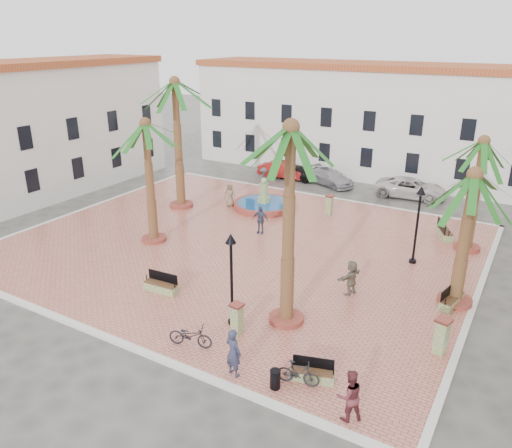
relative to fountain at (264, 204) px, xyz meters
The scene contains 36 objects.
ground 6.66m from the fountain, 71.78° to the right, with size 120.00×120.00×0.00m, color #56544F.
plaza 6.66m from the fountain, 71.78° to the right, with size 26.00×22.00×0.15m, color #CD725F.
kerb_n 5.14m from the fountain, 66.08° to the left, with size 26.30×0.30×0.16m, color silver.
kerb_s 17.44m from the fountain, 83.15° to the right, with size 26.30×0.30×0.16m, color silver.
kerb_e 16.35m from the fountain, 22.72° to the right, with size 0.30×22.30×0.16m, color silver.
kerb_w 12.62m from the fountain, 149.97° to the right, with size 0.30×22.30×0.16m, color silver.
building_north 14.49m from the fountain, 81.36° to the left, with size 30.40×7.40×9.50m.
building_west 18.62m from the fountain, 159.53° to the right, with size 6.40×24.40×10.00m.
fountain is the anchor object (origin of this frame).
palm_nw 9.54m from the fountain, 152.65° to the right, with size 5.41×5.41×9.06m.
palm_sw 10.76m from the fountain, 107.77° to the right, with size 4.78×4.78×7.36m.
palm_s 16.63m from the fountain, 56.54° to the right, with size 4.98×4.98×8.75m.
palm_e 16.74m from the fountain, 26.64° to the right, with size 5.09×5.09×6.49m.
palm_ne 14.69m from the fountain, ahead, with size 4.81×4.81×6.64m.
bench_s 13.34m from the fountain, 82.14° to the right, with size 1.80×0.65×0.94m.
bench_se 18.96m from the fountain, 54.99° to the right, with size 1.66×0.93×0.84m.
bench_e 16.03m from the fountain, 27.81° to the right, with size 0.88×1.81×0.92m.
bench_ne 12.23m from the fountain, ahead, with size 1.34×1.99×1.01m.
lamppost_s 15.45m from the fountain, 65.38° to the right, with size 0.45×0.45×4.18m.
lamppost_e 12.37m from the fountain, 18.13° to the right, with size 0.47×0.47×4.34m.
bollard_se 16.00m from the fountain, 64.26° to the right, with size 0.55×0.55×1.40m.
bollard_n 4.69m from the fountain, 13.33° to the left, with size 0.51×0.51×1.37m.
bollard_e 18.51m from the fountain, 38.51° to the right, with size 0.65×0.65×1.51m.
litter_bin 19.34m from the fountain, 59.10° to the right, with size 0.38×0.38×0.73m, color black.
cyclist_a 18.66m from the fountain, 63.67° to the right, with size 0.70×0.46×1.91m, color #2D2E48.
bicycle_a 17.12m from the fountain, 70.11° to the right, with size 0.63×1.82×0.96m, color black.
cyclist_b 20.99m from the fountain, 52.82° to the right, with size 0.89×0.69×1.82m, color maroon.
bicycle_b 19.16m from the fountain, 56.64° to the right, with size 0.44×1.56×0.94m, color black.
pedestrian_fountain_a 2.52m from the fountain, 158.84° to the right, with size 0.84×0.54×1.71m, color #816A4F.
pedestrian_fountain_b 4.81m from the fountain, 63.00° to the right, with size 1.03×0.43×1.75m, color #3C4964.
pedestrian_north 4.75m from the fountain, 120.00° to the left, with size 1.11×0.64×1.72m, color #454549.
pedestrian_east 13.18m from the fountain, 41.94° to the right, with size 1.60×0.51×1.73m, color #746A58.
car_black 8.45m from the fountain, 100.39° to the left, with size 1.55×3.85×1.31m, color black.
car_red 8.62m from the fountain, 108.82° to the left, with size 1.48×4.26×1.40m, color maroon.
car_silver 8.40m from the fountain, 78.95° to the left, with size 1.84×4.52×1.31m, color #A4A3AC.
car_white 11.71m from the fountain, 44.98° to the left, with size 2.45×5.31×1.48m, color silver.
Camera 1 is at (14.57, -22.98, 11.87)m, focal length 35.00 mm.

